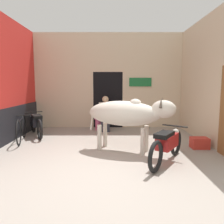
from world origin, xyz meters
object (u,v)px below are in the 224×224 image
at_px(plastic_stool, 98,124).
at_px(crate, 199,143).
at_px(bicycle, 21,129).
at_px(shopkeeper_seated, 105,113).
at_px(motorcycle_far, 35,123).
at_px(cow, 127,114).
at_px(motorcycle_near, 166,144).

xyz_separation_m(plastic_stool, crate, (2.80, -2.33, -0.09)).
height_order(bicycle, shopkeeper_seated, shopkeeper_seated).
bearing_deg(bicycle, motorcycle_far, 75.01).
bearing_deg(cow, plastic_stool, 109.11).
xyz_separation_m(motorcycle_near, motorcycle_far, (-3.63, 2.49, 0.00)).
height_order(cow, motorcycle_near, cow).
xyz_separation_m(motorcycle_near, bicycle, (-3.81, 1.78, -0.05)).
height_order(motorcycle_far, crate, motorcycle_far).
bearing_deg(cow, shopkeeper_seated, 104.84).
relative_size(bicycle, plastic_stool, 3.72).
bearing_deg(crate, shopkeeper_seated, 140.41).
height_order(motorcycle_far, shopkeeper_seated, shopkeeper_seated).
xyz_separation_m(motorcycle_far, crate, (4.76, -1.40, -0.28)).
bearing_deg(motorcycle_far, shopkeeper_seated, 17.25).
bearing_deg(cow, bicycle, 162.84).
relative_size(motorcycle_near, shopkeeper_seated, 1.25).
xyz_separation_m(cow, plastic_stool, (-0.89, 2.57, -0.71)).
xyz_separation_m(cow, motorcycle_near, (0.78, -0.84, -0.53)).
relative_size(cow, shopkeeper_seated, 1.77).
relative_size(motorcycle_far, bicycle, 0.99).
xyz_separation_m(bicycle, shopkeeper_seated, (2.42, 1.40, 0.29)).
height_order(shopkeeper_seated, crate, shopkeeper_seated).
xyz_separation_m(motorcycle_far, bicycle, (-0.19, -0.70, -0.05)).
bearing_deg(bicycle, plastic_stool, 37.31).
bearing_deg(shopkeeper_seated, crate, -39.59).
bearing_deg(motorcycle_near, shopkeeper_seated, 113.75).
height_order(motorcycle_far, plastic_stool, motorcycle_far).
bearing_deg(shopkeeper_seated, motorcycle_far, -162.75).
bearing_deg(motorcycle_near, cow, 132.75).
height_order(shopkeeper_seated, plastic_stool, shopkeeper_seated).
xyz_separation_m(cow, motorcycle_far, (-2.85, 1.64, -0.53)).
relative_size(shopkeeper_seated, crate, 2.85).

